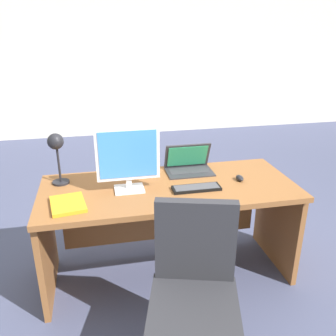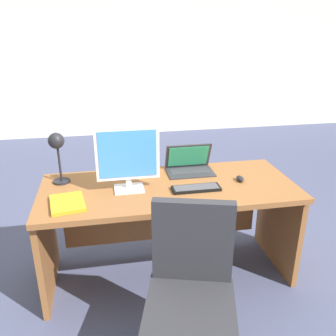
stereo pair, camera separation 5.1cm
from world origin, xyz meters
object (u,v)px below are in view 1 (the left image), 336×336
Objects in this scene: desk at (168,209)px; monitor at (128,156)px; mouse at (240,178)px; desk_lamp at (56,148)px; laptop at (188,163)px; keyboard at (196,188)px; office_chair at (194,308)px; book at (68,204)px.

desk is 4.02× the size of monitor.
mouse is 1.31m from desk_lamp.
mouse is (0.32, -0.26, -0.05)m from laptop.
desk is 20.76× the size of mouse.
keyboard reaches higher than desk.
mouse is (0.80, -0.00, -0.23)m from monitor.
keyboard is 0.89× the size of desk_lamp.
keyboard is 0.99m from desk_lamp.
laptop reaches higher than desk.
mouse is 1.04m from office_chair.
desk_lamp is at bearing 163.31° from keyboard.
keyboard is (-0.03, -0.35, -0.05)m from laptop.
book is (0.07, -0.34, -0.26)m from desk_lamp.
desk is at bearing -9.76° from desk_lamp.
monitor is at bearing 168.97° from keyboard.
monitor is 1.26× the size of laptop.
monitor is at bearing 107.21° from office_chair.
laptop is 0.41m from mouse.
book is at bearing -162.71° from desk.
mouse is (0.35, 0.08, 0.01)m from keyboard.
book is at bearing -172.92° from mouse.
monitor reaches higher than desk_lamp.
laptop reaches higher than mouse.
book reaches higher than keyboard.
desk_lamp reaches higher than book.
book is at bearing -175.64° from keyboard.
office_chair reaches higher than keyboard.
monitor is 1.02m from office_chair.
desk is 6.09× the size of book.
office_chair is at bearing -125.24° from mouse.
mouse is at bearing 13.55° from keyboard.
office_chair is (-0.04, -0.85, -0.15)m from desk.
monitor is 0.52m from keyboard.
desk is at bearing 139.34° from keyboard.
office_chair is at bearing -44.71° from book.
laptop is 0.35m from keyboard.
desk_lamp is 1.28× the size of book.
laptop is 4.08× the size of mouse.
book is (-0.88, -0.41, -0.05)m from laptop.
mouse is at bearing 54.76° from office_chair.
mouse is 1.21m from book.
desk is 0.57m from mouse.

